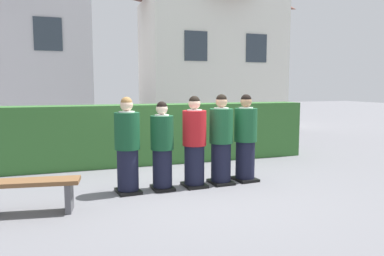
{
  "coord_description": "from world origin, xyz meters",
  "views": [
    {
      "loc": [
        -2.08,
        -6.08,
        1.78
      ],
      "look_at": [
        0.0,
        0.0,
        1.05
      ],
      "focal_mm": 34.37,
      "sensor_mm": 36.0,
      "label": 1
    }
  ],
  "objects_px": {
    "wooden_bench": "(28,189)",
    "student_front_row_4": "(245,140)",
    "student_front_row_0": "(127,148)",
    "student_in_red_blazer": "(194,144)",
    "student_front_row_1": "(162,148)",
    "student_front_row_3": "(221,141)"
  },
  "relations": [
    {
      "from": "wooden_bench",
      "to": "student_front_row_4",
      "type": "bearing_deg",
      "value": 10.05
    },
    {
      "from": "student_front_row_0",
      "to": "student_in_red_blazer",
      "type": "bearing_deg",
      "value": 0.08
    },
    {
      "from": "student_front_row_1",
      "to": "student_in_red_blazer",
      "type": "height_order",
      "value": "student_in_red_blazer"
    },
    {
      "from": "student_front_row_4",
      "to": "wooden_bench",
      "type": "relative_size",
      "value": 1.14
    },
    {
      "from": "student_front_row_0",
      "to": "student_in_red_blazer",
      "type": "relative_size",
      "value": 1.0
    },
    {
      "from": "student_front_row_0",
      "to": "student_front_row_3",
      "type": "relative_size",
      "value": 0.98
    },
    {
      "from": "student_front_row_1",
      "to": "wooden_bench",
      "type": "height_order",
      "value": "student_front_row_1"
    },
    {
      "from": "student_front_row_1",
      "to": "wooden_bench",
      "type": "distance_m",
      "value": 2.2
    },
    {
      "from": "student_front_row_1",
      "to": "student_front_row_3",
      "type": "distance_m",
      "value": 1.11
    },
    {
      "from": "student_front_row_0",
      "to": "student_front_row_1",
      "type": "relative_size",
      "value": 1.05
    },
    {
      "from": "student_front_row_3",
      "to": "student_front_row_0",
      "type": "bearing_deg",
      "value": -178.88
    },
    {
      "from": "student_front_row_1",
      "to": "student_front_row_3",
      "type": "bearing_deg",
      "value": 1.28
    },
    {
      "from": "student_in_red_blazer",
      "to": "student_front_row_3",
      "type": "height_order",
      "value": "student_front_row_3"
    },
    {
      "from": "student_front_row_0",
      "to": "student_in_red_blazer",
      "type": "distance_m",
      "value": 1.18
    },
    {
      "from": "student_in_red_blazer",
      "to": "student_front_row_1",
      "type": "bearing_deg",
      "value": 179.32
    },
    {
      "from": "student_in_red_blazer",
      "to": "wooden_bench",
      "type": "relative_size",
      "value": 1.12
    },
    {
      "from": "wooden_bench",
      "to": "student_front_row_3",
      "type": "bearing_deg",
      "value": 10.72
    },
    {
      "from": "student_in_red_blazer",
      "to": "student_front_row_4",
      "type": "bearing_deg",
      "value": 4.63
    },
    {
      "from": "student_front_row_0",
      "to": "wooden_bench",
      "type": "xyz_separation_m",
      "value": [
        -1.49,
        -0.57,
        -0.42
      ]
    },
    {
      "from": "student_front_row_1",
      "to": "student_front_row_3",
      "type": "xyz_separation_m",
      "value": [
        1.11,
        0.02,
        0.06
      ]
    },
    {
      "from": "student_front_row_3",
      "to": "student_front_row_1",
      "type": "bearing_deg",
      "value": -178.72
    },
    {
      "from": "student_front_row_0",
      "to": "wooden_bench",
      "type": "relative_size",
      "value": 1.12
    }
  ]
}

